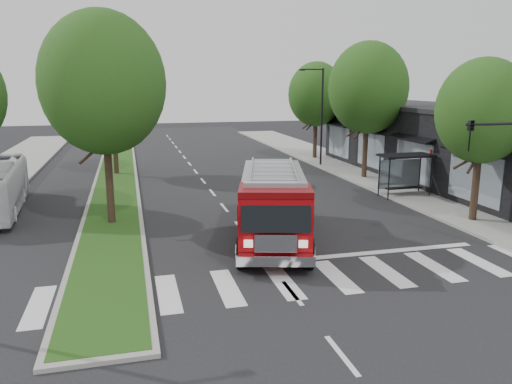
# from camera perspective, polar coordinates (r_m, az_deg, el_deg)

# --- Properties ---
(ground) EXTENTS (140.00, 140.00, 0.00)m
(ground) POSITION_cam_1_polar(r_m,az_deg,el_deg) (20.49, 0.59, -7.11)
(ground) COLOR black
(ground) RESTS_ON ground
(sidewalk_right) EXTENTS (5.00, 80.00, 0.15)m
(sidewalk_right) POSITION_cam_1_polar(r_m,az_deg,el_deg) (34.26, 16.68, 0.46)
(sidewalk_right) COLOR gray
(sidewalk_right) RESTS_ON ground
(median) EXTENTS (3.00, 50.00, 0.15)m
(median) POSITION_cam_1_polar(r_m,az_deg,el_deg) (37.29, -15.68, 1.46)
(median) COLOR gray
(median) RESTS_ON ground
(storefront_row) EXTENTS (8.00, 30.00, 5.00)m
(storefront_row) POSITION_cam_1_polar(r_m,az_deg,el_deg) (36.39, 23.03, 4.54)
(storefront_row) COLOR black
(storefront_row) RESTS_ON ground
(bus_shelter) EXTENTS (3.20, 1.60, 2.61)m
(bus_shelter) POSITION_cam_1_polar(r_m,az_deg,el_deg) (31.69, 16.59, 3.15)
(bus_shelter) COLOR black
(bus_shelter) RESTS_ON ground
(tree_right_near) EXTENTS (4.40, 4.40, 8.05)m
(tree_right_near) POSITION_cam_1_polar(r_m,az_deg,el_deg) (26.48, 24.48, 8.41)
(tree_right_near) COLOR black
(tree_right_near) RESTS_ON ground
(tree_right_mid) EXTENTS (5.60, 5.60, 9.72)m
(tree_right_mid) POSITION_cam_1_polar(r_m,az_deg,el_deg) (36.60, 12.68, 11.53)
(tree_right_mid) COLOR black
(tree_right_mid) RESTS_ON ground
(tree_right_far) EXTENTS (5.00, 5.00, 8.73)m
(tree_right_far) POSITION_cam_1_polar(r_m,az_deg,el_deg) (45.75, 6.89, 11.02)
(tree_right_far) COLOR black
(tree_right_far) RESTS_ON ground
(tree_median_near) EXTENTS (5.80, 5.80, 10.16)m
(tree_median_near) POSITION_cam_1_polar(r_m,az_deg,el_deg) (24.68, -17.07, 11.79)
(tree_median_near) COLOR black
(tree_median_near) RESTS_ON ground
(tree_median_far) EXTENTS (5.60, 5.60, 9.72)m
(tree_median_far) POSITION_cam_1_polar(r_m,az_deg,el_deg) (38.68, -16.19, 11.37)
(tree_median_far) COLOR black
(tree_median_far) RESTS_ON ground
(streetlight_right_far) EXTENTS (2.11, 0.20, 8.00)m
(streetlight_right_far) POSITION_cam_1_polar(r_m,az_deg,el_deg) (41.66, 7.35, 9.02)
(streetlight_right_far) COLOR black
(streetlight_right_far) RESTS_ON ground
(fire_engine) EXTENTS (5.11, 9.73, 3.24)m
(fire_engine) POSITION_cam_1_polar(r_m,az_deg,el_deg) (22.01, 1.99, -1.52)
(fire_engine) COLOR #660508
(fire_engine) RESTS_ON ground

